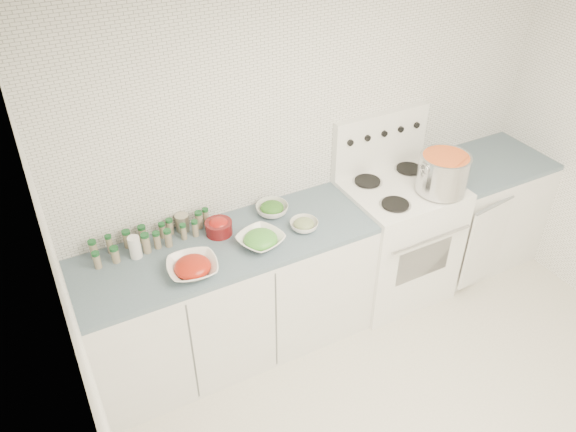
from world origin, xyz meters
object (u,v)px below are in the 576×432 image
at_px(stove, 394,236).
at_px(bowl_snowpea, 261,240).
at_px(stock_pot, 443,172).
at_px(bowl_tomato, 193,267).

bearing_deg(stove, bowl_snowpea, -175.12).
xyz_separation_m(stock_pot, bowl_snowpea, (-1.31, 0.08, -0.15)).
relative_size(stock_pot, bowl_tomato, 1.10).
distance_m(stock_pot, bowl_tomato, 1.77).
bearing_deg(bowl_tomato, stock_pot, -0.98).
distance_m(stove, bowl_tomato, 1.64).
xyz_separation_m(stock_pot, bowl_tomato, (-1.76, 0.03, -0.15)).
relative_size(stock_pot, bowl_snowpea, 1.06).
bearing_deg(stock_pot, stove, 136.93).
height_order(stove, stock_pot, stove).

